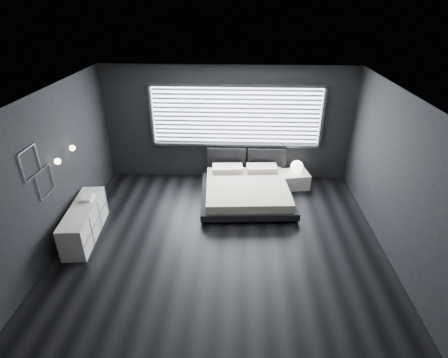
{
  "coord_description": "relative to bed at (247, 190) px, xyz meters",
  "views": [
    {
      "loc": [
        0.29,
        -5.35,
        4.18
      ],
      "look_at": [
        0.0,
        0.85,
        0.9
      ],
      "focal_mm": 28.0,
      "sensor_mm": 36.0,
      "label": 1
    }
  ],
  "objects": [
    {
      "name": "window",
      "position": [
        -0.28,
        1.13,
        1.37
      ],
      "size": [
        4.14,
        0.09,
        1.52
      ],
      "color": "white",
      "rests_on": "ground"
    },
    {
      "name": "headboard",
      "position": [
        0.0,
        1.07,
        0.33
      ],
      "size": [
        1.96,
        0.16,
        0.52
      ],
      "color": "black",
      "rests_on": "ground"
    },
    {
      "name": "nightstand",
      "position": [
        1.17,
        0.69,
        -0.06
      ],
      "size": [
        0.72,
        0.63,
        0.37
      ],
      "primitive_type": "cube",
      "rotation": [
        0.0,
        0.0,
        0.17
      ],
      "color": "silver",
      "rests_on": "ground"
    },
    {
      "name": "sconce_far",
      "position": [
        -3.37,
        -0.92,
        1.36
      ],
      "size": [
        0.18,
        0.11,
        0.11
      ],
      "color": "silver",
      "rests_on": "ground"
    },
    {
      "name": "wall_art_lower",
      "position": [
        -3.46,
        -1.87,
        1.14
      ],
      "size": [
        0.01,
        0.48,
        0.48
      ],
      "color": "#47474C",
      "rests_on": "ground"
    },
    {
      "name": "room",
      "position": [
        -0.48,
        -1.57,
        1.16
      ],
      "size": [
        6.04,
        6.0,
        2.8
      ],
      "color": "black",
      "rests_on": "ground"
    },
    {
      "name": "wall_art_upper",
      "position": [
        -3.46,
        -2.12,
        1.61
      ],
      "size": [
        0.01,
        0.48,
        0.48
      ],
      "color": "#47474C",
      "rests_on": "ground"
    },
    {
      "name": "dresser",
      "position": [
        -3.13,
        -1.5,
        0.08
      ],
      "size": [
        0.6,
        1.63,
        0.64
      ],
      "color": "silver",
      "rests_on": "ground"
    },
    {
      "name": "book_stack",
      "position": [
        -3.15,
        -1.19,
        0.43
      ],
      "size": [
        0.25,
        0.33,
        0.06
      ],
      "color": "white",
      "rests_on": "dresser"
    },
    {
      "name": "bed",
      "position": [
        0.0,
        0.0,
        0.0
      ],
      "size": [
        2.16,
        2.08,
        0.53
      ],
      "color": "black",
      "rests_on": "ground"
    },
    {
      "name": "orb_lamp",
      "position": [
        1.2,
        0.71,
        0.28
      ],
      "size": [
        0.3,
        0.3,
        0.3
      ],
      "primitive_type": "sphere",
      "color": "white",
      "rests_on": "nightstand"
    },
    {
      "name": "sconce_near",
      "position": [
        -3.37,
        -1.52,
        1.36
      ],
      "size": [
        0.18,
        0.11,
        0.11
      ],
      "color": "silver",
      "rests_on": "ground"
    }
  ]
}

